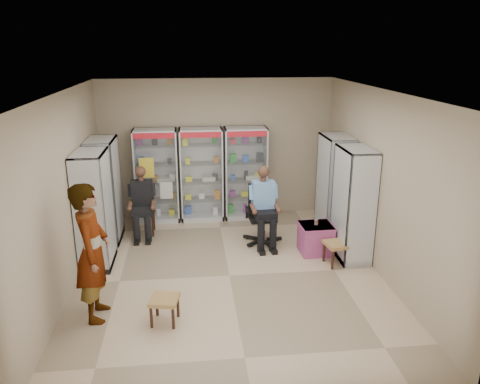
{
  "coord_description": "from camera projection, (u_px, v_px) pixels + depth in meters",
  "views": [
    {
      "loc": [
        -0.59,
        -6.97,
        3.69
      ],
      "look_at": [
        0.26,
        0.7,
        1.23
      ],
      "focal_mm": 35.0,
      "sensor_mm": 36.0,
      "label": 1
    }
  ],
  "objects": [
    {
      "name": "cabinet_back_left",
      "position": [
        157.0,
        176.0,
        9.93
      ],
      "size": [
        0.9,
        0.5,
        2.0
      ],
      "primitive_type": "cube",
      "color": "#B1B4B9",
      "rests_on": "floor"
    },
    {
      "name": "cabinet_back_right",
      "position": [
        245.0,
        173.0,
        10.12
      ],
      "size": [
        0.9,
        0.5,
        2.0
      ],
      "primitive_type": "cube",
      "color": "#A9ACB0",
      "rests_on": "floor"
    },
    {
      "name": "woven_stool_b",
      "position": [
        165.0,
        310.0,
        6.43
      ],
      "size": [
        0.44,
        0.44,
        0.38
      ],
      "primitive_type": "cube",
      "rotation": [
        0.0,
        0.0,
        -0.2
      ],
      "color": "#A27644",
      "rests_on": "floor"
    },
    {
      "name": "woven_stool_a",
      "position": [
        337.0,
        253.0,
        8.13
      ],
      "size": [
        0.47,
        0.47,
        0.41
      ],
      "primitive_type": "cube",
      "rotation": [
        0.0,
        0.0,
        0.18
      ],
      "color": "#B1764A",
      "rests_on": "floor"
    },
    {
      "name": "tea_glass",
      "position": [
        316.0,
        222.0,
        8.48
      ],
      "size": [
        0.07,
        0.07,
        0.1
      ],
      "primitive_type": "cylinder",
      "color": "#5D2B08",
      "rests_on": "pink_trunk"
    },
    {
      "name": "cabinet_right_far",
      "position": [
        334.0,
        186.0,
        9.23
      ],
      "size": [
        0.9,
        0.5,
        2.0
      ],
      "primitive_type": "cube",
      "rotation": [
        0.0,
        0.0,
        1.57
      ],
      "color": "#B3B7BB",
      "rests_on": "floor"
    },
    {
      "name": "cabinet_back_mid",
      "position": [
        202.0,
        175.0,
        10.03
      ],
      "size": [
        0.9,
        0.5,
        2.0
      ],
      "primitive_type": "cube",
      "color": "#BABCC2",
      "rests_on": "floor"
    },
    {
      "name": "office_chair",
      "position": [
        262.0,
        214.0,
        8.93
      ],
      "size": [
        0.66,
        0.66,
        1.14
      ],
      "primitive_type": "cube",
      "rotation": [
        0.0,
        0.0,
        0.06
      ],
      "color": "black",
      "rests_on": "floor"
    },
    {
      "name": "cabinet_left_near",
      "position": [
        94.0,
        210.0,
        7.91
      ],
      "size": [
        0.9,
        0.5,
        2.0
      ],
      "primitive_type": "cube",
      "rotation": [
        0.0,
        0.0,
        -1.57
      ],
      "color": "#ACADB3",
      "rests_on": "floor"
    },
    {
      "name": "room_shell",
      "position": [
        228.0,
        161.0,
        7.18
      ],
      "size": [
        5.02,
        6.02,
        3.01
      ],
      "color": "tan",
      "rests_on": "ground"
    },
    {
      "name": "wooden_chair",
      "position": [
        143.0,
        212.0,
        9.37
      ],
      "size": [
        0.42,
        0.42,
        0.94
      ],
      "primitive_type": "cube",
      "color": "black",
      "rests_on": "floor"
    },
    {
      "name": "standing_man",
      "position": [
        92.0,
        252.0,
        6.34
      ],
      "size": [
        0.48,
        0.72,
        1.96
      ],
      "primitive_type": "imported",
      "rotation": [
        0.0,
        0.0,
        1.58
      ],
      "color": "#949497",
      "rests_on": "floor"
    },
    {
      "name": "cabinet_right_near",
      "position": [
        353.0,
        204.0,
        8.18
      ],
      "size": [
        0.9,
        0.5,
        2.0
      ],
      "primitive_type": "cube",
      "rotation": [
        0.0,
        0.0,
        1.57
      ],
      "color": "silver",
      "rests_on": "floor"
    },
    {
      "name": "pink_trunk",
      "position": [
        316.0,
        239.0,
        8.57
      ],
      "size": [
        0.58,
        0.56,
        0.54
      ],
      "primitive_type": "cube",
      "rotation": [
        0.0,
        0.0,
        0.02
      ],
      "color": "#C74F8F",
      "rests_on": "floor"
    },
    {
      "name": "cabinet_left_far",
      "position": [
        105.0,
        190.0,
        8.95
      ],
      "size": [
        0.9,
        0.5,
        2.0
      ],
      "primitive_type": "cube",
      "rotation": [
        0.0,
        0.0,
        -1.57
      ],
      "color": "#9FA2A6",
      "rests_on": "floor"
    },
    {
      "name": "floor",
      "position": [
        229.0,
        276.0,
        7.78
      ],
      "size": [
        6.0,
        6.0,
        0.0
      ],
      "primitive_type": "plane",
      "color": "tan",
      "rests_on": "ground"
    },
    {
      "name": "seated_customer",
      "position": [
        143.0,
        203.0,
        9.26
      ],
      "size": [
        0.44,
        0.6,
        1.34
      ],
      "primitive_type": null,
      "color": "black",
      "rests_on": "floor"
    },
    {
      "name": "seated_shopkeeper",
      "position": [
        263.0,
        208.0,
        8.84
      ],
      "size": [
        0.51,
        0.69,
        1.45
      ],
      "primitive_type": null,
      "rotation": [
        0.0,
        0.0,
        0.06
      ],
      "color": "#6196BF",
      "rests_on": "floor"
    }
  ]
}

